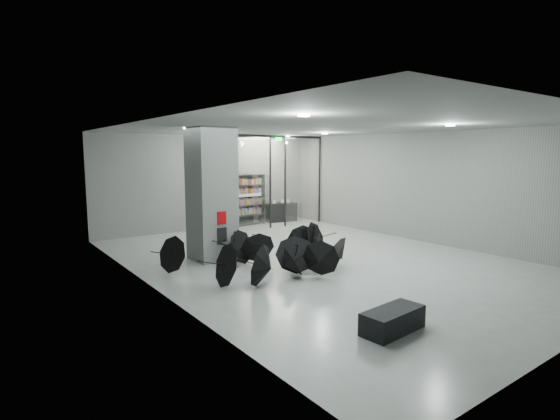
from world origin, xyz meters
TOP-DOWN VIEW (x-y plane):
  - room at (0.00, 0.00)m, footprint 14.00×14.02m
  - column at (-2.50, 2.00)m, footprint 1.20×1.20m
  - fire_cabinet at (-2.50, 1.38)m, footprint 0.28×0.04m
  - info_panel at (-2.50, 1.38)m, footprint 0.30×0.03m
  - exit_sign at (2.40, 5.30)m, footprint 0.30×0.06m
  - glass_partition at (2.39, 5.50)m, footprint 5.06×0.08m
  - bench at (-2.37, -4.83)m, footprint 1.34×0.66m
  - bookshelf at (1.48, 6.75)m, footprint 2.11×0.66m
  - shop_counter at (3.54, 6.71)m, footprint 1.54×0.77m
  - umbrella_cluster at (-1.47, -0.05)m, footprint 5.57×4.15m

SIDE VIEW (x-z plane):
  - bench at x=-2.37m, z-range 0.00..0.42m
  - umbrella_cluster at x=-1.47m, z-range -0.34..0.98m
  - shop_counter at x=3.54m, z-range 0.00..0.89m
  - info_panel at x=-2.50m, z-range 0.64..1.06m
  - bookshelf at x=1.48m, z-range 0.00..2.28m
  - fire_cabinet at x=-2.50m, z-range 1.16..1.54m
  - column at x=-2.50m, z-range 0.00..4.00m
  - glass_partition at x=2.39m, z-range 0.18..4.18m
  - room at x=0.00m, z-range 0.84..4.85m
  - exit_sign at x=2.40m, z-range 3.74..3.90m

